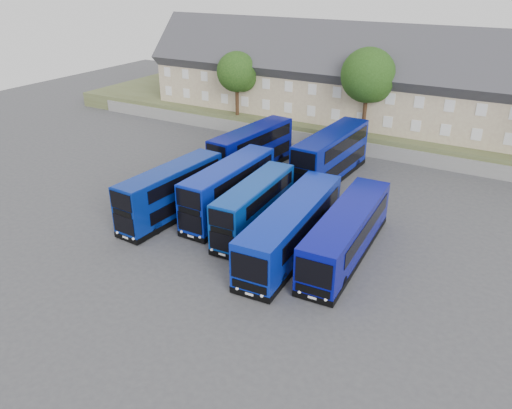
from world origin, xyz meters
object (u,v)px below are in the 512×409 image
object	(u,v)px
dd_front_left	(171,193)
tree_mid	(370,77)
dd_front_mid	(229,190)
coach_east_a	(292,229)
tree_west	(238,73)

from	to	relation	value
dd_front_left	tree_mid	size ratio (longest dim) A/B	1.16
dd_front_left	tree_mid	distance (m)	25.70
dd_front_mid	dd_front_left	bearing A→B (deg)	-143.91
dd_front_mid	coach_east_a	bearing A→B (deg)	-21.66
dd_front_mid	tree_west	bearing A→B (deg)	120.04
dd_front_left	coach_east_a	world-z (taller)	dd_front_left
coach_east_a	tree_mid	size ratio (longest dim) A/B	1.46
dd_front_left	tree_west	distance (m)	24.95
tree_mid	tree_west	bearing A→B (deg)	-178.21
coach_east_a	dd_front_left	bearing A→B (deg)	176.03
coach_east_a	dd_front_mid	bearing A→B (deg)	154.75
coach_east_a	tree_west	bearing A→B (deg)	125.58
dd_front_mid	tree_mid	bearing A→B (deg)	78.54
tree_mid	dd_front_left	bearing A→B (deg)	-108.94
dd_front_left	tree_west	xyz separation A→B (m)	(-7.89, 23.13, 5.01)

